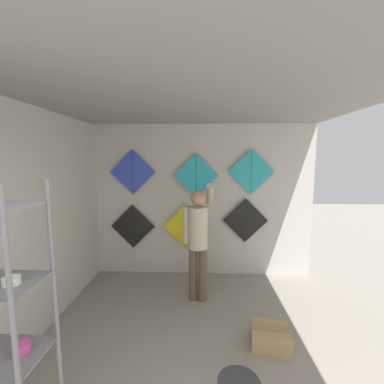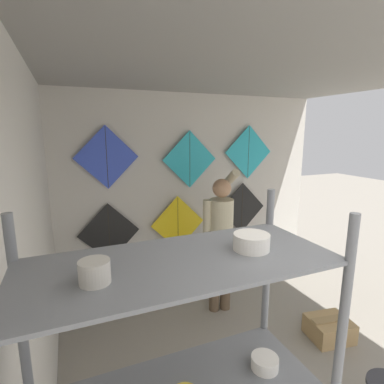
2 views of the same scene
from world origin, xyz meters
name	(u,v)px [view 1 (image 1 of 2)]	position (x,y,z in m)	size (l,w,h in m)	color
back_panel	(192,201)	(0.00, 4.17, 1.40)	(4.41, 0.06, 2.80)	beige
left_panel	(16,231)	(-1.83, 2.07, 1.40)	(0.06, 4.94, 2.80)	beige
ceiling_slab	(184,93)	(0.00, 2.07, 2.82)	(4.41, 4.94, 0.04)	gray
shopkeeper	(198,235)	(0.12, 3.21, 1.03)	(0.46, 0.60, 1.83)	brown
cardboard_box	(271,337)	(0.99, 2.23, 0.11)	(0.50, 0.44, 0.24)	tan
kite_0	(133,228)	(-1.11, 4.08, 0.89)	(0.83, 0.04, 1.03)	black
kite_1	(186,226)	(-0.12, 4.08, 0.93)	(0.83, 0.01, 0.83)	yellow
kite_2	(245,222)	(0.98, 4.08, 1.03)	(0.83, 0.04, 1.03)	black
kite_3	(133,172)	(-1.09, 4.08, 1.94)	(0.83, 0.01, 0.83)	blue
kite_4	(196,176)	(0.07, 4.08, 1.87)	(0.83, 0.01, 0.83)	#28B2C6
kite_5	(251,172)	(1.06, 4.08, 1.95)	(0.83, 0.01, 0.83)	#28B2C6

